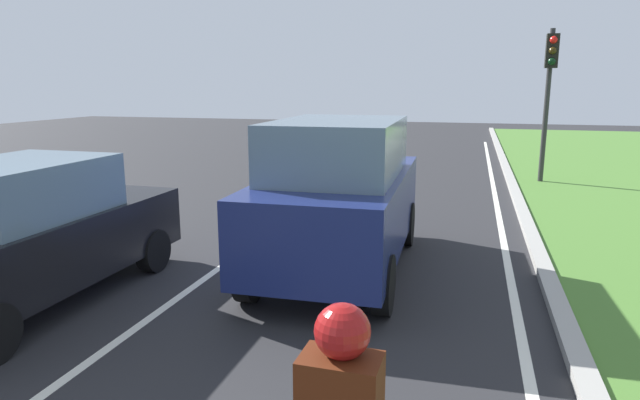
# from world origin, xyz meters

# --- Properties ---
(ground_plane) EXTENTS (60.00, 60.00, 0.00)m
(ground_plane) POSITION_xyz_m (0.00, 14.00, 0.00)
(ground_plane) COLOR #262628
(lane_line_center) EXTENTS (0.12, 32.00, 0.01)m
(lane_line_center) POSITION_xyz_m (-0.70, 14.00, 0.00)
(lane_line_center) COLOR silver
(lane_line_center) RESTS_ON ground
(lane_line_right_edge) EXTENTS (0.12, 32.00, 0.01)m
(lane_line_right_edge) POSITION_xyz_m (3.60, 14.00, 0.00)
(lane_line_right_edge) COLOR silver
(lane_line_right_edge) RESTS_ON ground
(curb_right) EXTENTS (0.24, 48.00, 0.12)m
(curb_right) POSITION_xyz_m (4.10, 14.00, 0.06)
(curb_right) COLOR #9E9B93
(curb_right) RESTS_ON ground
(car_suv_ahead) EXTENTS (2.06, 4.54, 2.28)m
(car_suv_ahead) POSITION_xyz_m (1.09, 9.69, 1.17)
(car_suv_ahead) COLOR navy
(car_suv_ahead) RESTS_ON ground
(car_sedan_left_lane) EXTENTS (1.86, 4.31, 1.86)m
(car_sedan_left_lane) POSITION_xyz_m (-2.41, 7.40, 0.92)
(car_sedan_left_lane) COLOR black
(car_sedan_left_lane) RESTS_ON ground
(traffic_light_near_right) EXTENTS (0.32, 0.50, 4.27)m
(traffic_light_near_right) POSITION_xyz_m (4.91, 18.39, 2.94)
(traffic_light_near_right) COLOR #2D2D2D
(traffic_light_near_right) RESTS_ON ground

